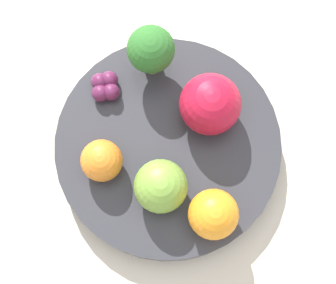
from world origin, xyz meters
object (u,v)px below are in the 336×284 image
(bowl, at_px, (168,148))
(apple_red, at_px, (161,186))
(apple_green, at_px, (210,104))
(orange_back, at_px, (102,161))
(broccoli, at_px, (151,50))
(orange_front, at_px, (213,214))
(grape_cluster, at_px, (105,86))

(bowl, relative_size, apple_red, 4.45)
(apple_green, bearing_deg, orange_back, 64.03)
(apple_green, relative_size, orange_back, 1.48)
(apple_green, xyz_separation_m, orange_back, (0.05, 0.10, -0.01))
(apple_green, distance_m, orange_back, 0.11)
(broccoli, bearing_deg, orange_front, 147.43)
(apple_red, distance_m, orange_back, 0.06)
(bowl, relative_size, orange_back, 5.57)
(apple_red, height_order, apple_green, apple_green)
(apple_red, xyz_separation_m, orange_back, (0.06, 0.01, -0.01))
(broccoli, bearing_deg, orange_back, 102.68)
(orange_back, bearing_deg, orange_front, -169.17)
(bowl, bearing_deg, apple_red, 118.48)
(broccoli, relative_size, orange_back, 1.62)
(apple_red, xyz_separation_m, apple_green, (0.01, -0.09, 0.00))
(apple_red, distance_m, apple_green, 0.09)
(apple_red, height_order, grape_cluster, apple_red)
(broccoli, bearing_deg, apple_red, 131.09)
(apple_red, relative_size, orange_front, 1.07)
(bowl, distance_m, broccoli, 0.10)
(apple_green, height_order, orange_front, apple_green)
(apple_red, bearing_deg, orange_back, 12.55)
(apple_green, bearing_deg, orange_front, 127.76)
(apple_red, relative_size, orange_back, 1.25)
(bowl, xyz_separation_m, broccoli, (0.06, -0.06, 0.05))
(orange_front, height_order, orange_back, orange_front)
(broccoli, distance_m, orange_front, 0.16)
(orange_front, relative_size, orange_back, 1.17)
(apple_red, xyz_separation_m, grape_cluster, (0.11, -0.05, -0.02))
(bowl, height_order, broccoli, broccoli)
(bowl, xyz_separation_m, grape_cluster, (0.08, -0.01, 0.02))
(apple_red, distance_m, grape_cluster, 0.12)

